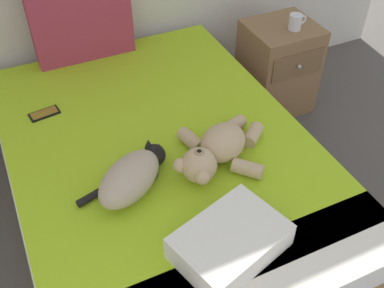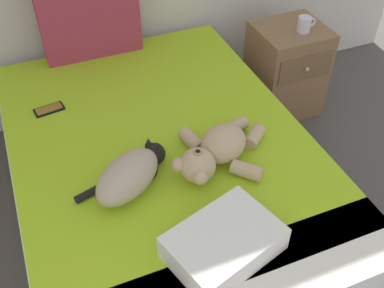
{
  "view_description": "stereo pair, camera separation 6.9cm",
  "coord_description": "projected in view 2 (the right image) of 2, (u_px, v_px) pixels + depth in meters",
  "views": [
    {
      "loc": [
        1.37,
        1.41,
        1.98
      ],
      "look_at": [
        2.01,
        2.77,
        0.62
      ],
      "focal_mm": 43.07,
      "sensor_mm": 36.0,
      "label": 1
    },
    {
      "loc": [
        1.44,
        1.38,
        1.98
      ],
      "look_at": [
        2.01,
        2.77,
        0.62
      ],
      "focal_mm": 43.07,
      "sensor_mm": 36.0,
      "label": 2
    }
  ],
  "objects": [
    {
      "name": "bed",
      "position": [
        163.0,
        178.0,
        2.36
      ],
      "size": [
        1.41,
        1.97,
        0.53
      ],
      "color": "olive",
      "rests_on": "ground_plane"
    },
    {
      "name": "patterned_cushion",
      "position": [
        89.0,
        13.0,
        2.59
      ],
      "size": [
        0.56,
        0.14,
        0.52
      ],
      "color": "#A5334C",
      "rests_on": "bed"
    },
    {
      "name": "cat",
      "position": [
        130.0,
        174.0,
        1.92
      ],
      "size": [
        0.43,
        0.35,
        0.15
      ],
      "color": "tan",
      "rests_on": "bed"
    },
    {
      "name": "teddy_bear",
      "position": [
        216.0,
        151.0,
        2.02
      ],
      "size": [
        0.51,
        0.42,
        0.17
      ],
      "color": "tan",
      "rests_on": "bed"
    },
    {
      "name": "cell_phone",
      "position": [
        49.0,
        109.0,
        2.35
      ],
      "size": [
        0.16,
        0.09,
        0.01
      ],
      "color": "black",
      "rests_on": "bed"
    },
    {
      "name": "throw_pillow",
      "position": [
        224.0,
        243.0,
        1.68
      ],
      "size": [
        0.46,
        0.38,
        0.11
      ],
      "primitive_type": "cube",
      "rotation": [
        0.0,
        0.0,
        0.3
      ],
      "color": "white",
      "rests_on": "bed"
    },
    {
      "name": "nightstand",
      "position": [
        286.0,
        69.0,
        3.03
      ],
      "size": [
        0.43,
        0.43,
        0.6
      ],
      "color": "olive",
      "rests_on": "ground_plane"
    },
    {
      "name": "mug",
      "position": [
        305.0,
        24.0,
        2.77
      ],
      "size": [
        0.12,
        0.08,
        0.09
      ],
      "color": "silver",
      "rests_on": "nightstand"
    }
  ]
}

